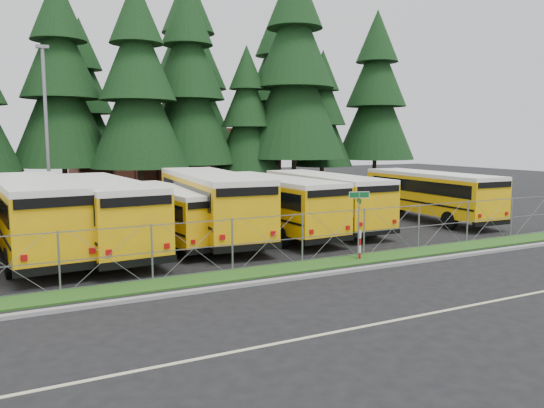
# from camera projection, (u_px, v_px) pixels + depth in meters

# --- Properties ---
(ground) EXTENTS (120.00, 120.00, 0.00)m
(ground) POSITION_uv_depth(u_px,v_px,m) (311.00, 255.00, 22.44)
(ground) COLOR black
(ground) RESTS_ON ground
(curb) EXTENTS (50.00, 0.25, 0.12)m
(curb) POSITION_uv_depth(u_px,v_px,m) (354.00, 270.00, 19.69)
(curb) COLOR gray
(curb) RESTS_ON ground
(grass_verge) EXTENTS (50.00, 1.40, 0.06)m
(grass_verge) POSITION_uv_depth(u_px,v_px,m) (333.00, 263.00, 20.93)
(grass_verge) COLOR #234B15
(grass_verge) RESTS_ON ground
(road_lane_line) EXTENTS (50.00, 0.12, 0.01)m
(road_lane_line) POSITION_uv_depth(u_px,v_px,m) (453.00, 309.00, 15.36)
(road_lane_line) COLOR beige
(road_lane_line) RESTS_ON ground
(chainlink_fence) EXTENTS (44.00, 0.10, 2.00)m
(chainlink_fence) POSITION_uv_depth(u_px,v_px,m) (324.00, 236.00, 21.43)
(chainlink_fence) COLOR gray
(chainlink_fence) RESTS_ON ground
(brick_building) EXTENTS (22.00, 10.00, 6.00)m
(brick_building) POSITION_uv_depth(u_px,v_px,m) (175.00, 155.00, 60.19)
(brick_building) COLOR brown
(brick_building) RESTS_ON ground
(bus_1) EXTENTS (3.91, 12.59, 3.25)m
(bus_1) POSITION_uv_depth(u_px,v_px,m) (34.00, 217.00, 22.28)
(bus_1) COLOR #FDBE07
(bus_1) RESTS_ON ground
(bus_2) EXTENTS (3.76, 12.20, 3.15)m
(bus_2) POSITION_uv_depth(u_px,v_px,m) (100.00, 215.00, 23.11)
(bus_2) COLOR #FDBE07
(bus_2) RESTS_ON ground
(bus_3) EXTENTS (3.70, 10.35, 2.65)m
(bus_3) POSITION_uv_depth(u_px,v_px,m) (166.00, 215.00, 24.89)
(bus_3) COLOR #FDBE07
(bus_3) RESTS_ON ground
(bus_4) EXTENTS (3.90, 12.60, 3.25)m
(bus_4) POSITION_uv_depth(u_px,v_px,m) (209.00, 205.00, 26.07)
(bus_4) COLOR #FDBE07
(bus_4) RESTS_ON ground
(bus_5) EXTENTS (3.43, 11.49, 2.97)m
(bus_5) POSITION_uv_depth(u_px,v_px,m) (269.00, 206.00, 27.15)
(bus_5) COLOR #FDBE07
(bus_5) RESTS_ON ground
(bus_6) EXTENTS (2.92, 11.33, 2.96)m
(bus_6) POSITION_uv_depth(u_px,v_px,m) (321.00, 201.00, 29.20)
(bus_6) COLOR #FDBE07
(bus_6) RESTS_ON ground
(bus_east) EXTENTS (2.95, 11.15, 2.90)m
(bus_east) POSITION_uv_depth(u_px,v_px,m) (426.00, 196.00, 31.87)
(bus_east) COLOR #FDBE07
(bus_east) RESTS_ON ground
(street_sign) EXTENTS (0.80, 0.53, 2.81)m
(street_sign) POSITION_uv_depth(u_px,v_px,m) (359.00, 211.00, 21.18)
(street_sign) COLOR gray
(street_sign) RESTS_ON ground
(striped_bollard) EXTENTS (0.11, 0.11, 1.20)m
(striped_bollard) POSITION_uv_depth(u_px,v_px,m) (360.00, 245.00, 21.48)
(striped_bollard) COLOR #B20C0C
(striped_bollard) RESTS_ON ground
(light_standard) EXTENTS (0.70, 0.35, 10.14)m
(light_standard) POSITION_uv_depth(u_px,v_px,m) (46.00, 128.00, 30.47)
(light_standard) COLOR gray
(light_standard) RESTS_ON ground
(conifer_3) EXTENTS (8.06, 8.06, 17.83)m
(conifer_3) POSITION_uv_depth(u_px,v_px,m) (61.00, 88.00, 42.35)
(conifer_3) COLOR black
(conifer_3) RESTS_ON ground
(conifer_4) EXTENTS (7.85, 7.85, 17.36)m
(conifer_4) POSITION_uv_depth(u_px,v_px,m) (138.00, 90.00, 41.80)
(conifer_4) COLOR black
(conifer_4) RESTS_ON ground
(conifer_5) EXTENTS (8.23, 8.23, 18.19)m
(conifer_5) POSITION_uv_depth(u_px,v_px,m) (188.00, 89.00, 45.87)
(conifer_5) COLOR black
(conifer_5) RESTS_ON ground
(conifer_6) EXTENTS (5.91, 5.91, 13.08)m
(conifer_6) POSITION_uv_depth(u_px,v_px,m) (247.00, 120.00, 47.34)
(conifer_6) COLOR black
(conifer_6) RESTS_ON ground
(conifer_7) EXTENTS (9.41, 9.41, 20.82)m
(conifer_7) POSITION_uv_depth(u_px,v_px,m) (294.00, 77.00, 47.98)
(conifer_7) COLOR black
(conifer_7) RESTS_ON ground
(conifer_8) EXTENTS (6.24, 6.24, 13.79)m
(conifer_8) POSITION_uv_depth(u_px,v_px,m) (322.00, 119.00, 54.29)
(conifer_8) COLOR black
(conifer_8) RESTS_ON ground
(conifer_9) EXTENTS (8.20, 8.20, 18.15)m
(conifer_9) POSITION_uv_depth(u_px,v_px,m) (376.00, 98.00, 55.80)
(conifer_9) COLOR black
(conifer_9) RESTS_ON ground
(conifer_11) EXTENTS (7.12, 7.12, 15.75)m
(conifer_11) POSITION_uv_depth(u_px,v_px,m) (82.00, 106.00, 48.59)
(conifer_11) COLOR black
(conifer_11) RESTS_ON ground
(conifer_12) EXTENTS (9.85, 9.85, 21.79)m
(conifer_12) POSITION_uv_depth(u_px,v_px,m) (189.00, 79.00, 53.82)
(conifer_12) COLOR black
(conifer_12) RESTS_ON ground
(conifer_13) EXTENTS (8.83, 8.83, 19.54)m
(conifer_13) POSITION_uv_depth(u_px,v_px,m) (277.00, 93.00, 58.10)
(conifer_13) COLOR black
(conifer_13) RESTS_ON ground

